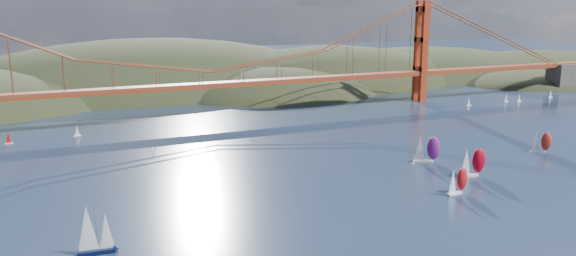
# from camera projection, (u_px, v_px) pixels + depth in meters

# --- Properties ---
(headlands) EXTENTS (725.00, 225.00, 96.00)m
(headlands) POSITION_uv_depth(u_px,v_px,m) (238.00, 103.00, 378.32)
(headlands) COLOR black
(headlands) RESTS_ON ground
(bridge) EXTENTS (552.00, 12.00, 55.00)m
(bridge) POSITION_uv_depth(u_px,v_px,m) (207.00, 50.00, 262.44)
(bridge) COLOR brown
(bridge) RESTS_ON ground
(sloop_navy) EXTENTS (8.11, 4.77, 12.41)m
(sloop_navy) POSITION_uv_depth(u_px,v_px,m) (93.00, 230.00, 122.00)
(sloop_navy) COLOR black
(sloop_navy) RESTS_ON ground
(racer_0) EXTENTS (7.63, 3.74, 8.59)m
(racer_0) POSITION_uv_depth(u_px,v_px,m) (457.00, 181.00, 160.76)
(racer_0) COLOR silver
(racer_0) RESTS_ON ground
(racer_1) EXTENTS (9.09, 3.95, 10.33)m
(racer_1) POSITION_uv_depth(u_px,v_px,m) (472.00, 162.00, 176.84)
(racer_1) COLOR white
(racer_1) RESTS_ON ground
(racer_2) EXTENTS (7.55, 5.91, 8.58)m
(racer_2) POSITION_uv_depth(u_px,v_px,m) (541.00, 142.00, 205.79)
(racer_2) COLOR white
(racer_2) RESTS_ON ground
(racer_rwb) EXTENTS (9.26, 6.48, 10.37)m
(racer_rwb) POSITION_uv_depth(u_px,v_px,m) (426.00, 149.00, 192.60)
(racer_rwb) COLOR silver
(racer_rwb) RESTS_ON ground
(distant_boat_2) EXTENTS (3.00, 2.00, 4.70)m
(distant_boat_2) POSITION_uv_depth(u_px,v_px,m) (8.00, 138.00, 218.17)
(distant_boat_2) COLOR silver
(distant_boat_2) RESTS_ON ground
(distant_boat_3) EXTENTS (3.00, 2.00, 4.70)m
(distant_boat_3) POSITION_uv_depth(u_px,v_px,m) (77.00, 131.00, 230.42)
(distant_boat_3) COLOR silver
(distant_boat_3) RESTS_ON ground
(distant_boat_4) EXTENTS (3.00, 2.00, 4.70)m
(distant_boat_4) POSITION_uv_depth(u_px,v_px,m) (469.00, 102.00, 298.31)
(distant_boat_4) COLOR silver
(distant_boat_4) RESTS_ON ground
(distant_boat_5) EXTENTS (3.00, 2.00, 4.70)m
(distant_boat_5) POSITION_uv_depth(u_px,v_px,m) (506.00, 98.00, 310.71)
(distant_boat_5) COLOR silver
(distant_boat_5) RESTS_ON ground
(distant_boat_6) EXTENTS (3.00, 2.00, 4.70)m
(distant_boat_6) POSITION_uv_depth(u_px,v_px,m) (519.00, 98.00, 311.09)
(distant_boat_6) COLOR silver
(distant_boat_6) RESTS_ON ground
(distant_boat_7) EXTENTS (3.00, 2.00, 4.70)m
(distant_boat_7) POSITION_uv_depth(u_px,v_px,m) (551.00, 94.00, 323.57)
(distant_boat_7) COLOR silver
(distant_boat_7) RESTS_ON ground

